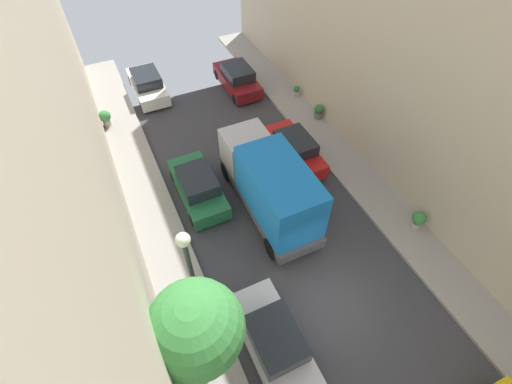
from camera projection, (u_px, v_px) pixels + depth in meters
name	position (u px, v px, depth m)	size (l,w,h in m)	color
ground	(327.00, 302.00, 14.53)	(32.00, 32.00, 0.00)	#38383D
sidewalk_left	(207.00, 358.00, 13.07)	(2.00, 44.00, 0.15)	gray
sidewalk_right	(426.00, 254.00, 15.88)	(2.00, 44.00, 0.15)	gray
parked_car_left_2	(274.00, 341.00, 12.83)	(1.78, 4.20, 1.57)	silver
parked_car_left_3	(198.00, 187.00, 17.58)	(1.78, 4.20, 1.57)	#1E6638
parked_car_left_4	(147.00, 85.00, 23.31)	(1.78, 4.20, 1.57)	white
parked_car_right_2	(294.00, 149.00, 19.31)	(1.78, 4.20, 1.57)	red
parked_car_right_3	(237.00, 79.00, 23.76)	(1.78, 4.20, 1.57)	maroon
delivery_truck	(270.00, 185.00, 16.22)	(2.26, 6.60, 3.38)	#4C4C51
street_tree_0	(195.00, 329.00, 9.80)	(2.68, 2.68, 5.24)	brown
potted_plant_0	(105.00, 117.00, 21.15)	(0.65, 0.65, 0.95)	#B2A899
potted_plant_2	(296.00, 91.00, 23.25)	(0.38, 0.38, 0.66)	#B2A899
potted_plant_3	(318.00, 111.00, 21.64)	(0.52, 0.52, 0.90)	slate
potted_plant_4	(418.00, 220.00, 16.39)	(0.61, 0.61, 0.91)	#B2A899
lamp_post	(191.00, 269.00, 11.37)	(0.44, 0.44, 5.32)	#333338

